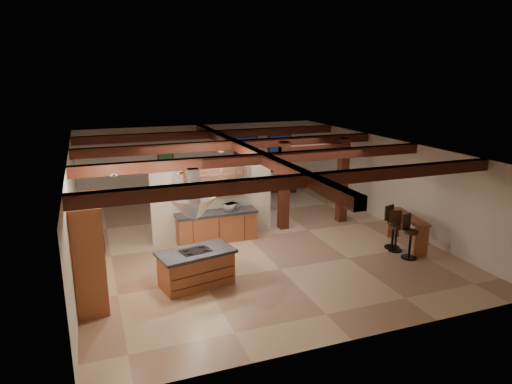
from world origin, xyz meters
The scene contains 23 objects.
ground centered at (0.00, 0.00, 0.00)m, with size 12.00×12.00×0.00m, color #CDAE89.
room_walls centered at (0.00, 0.00, 1.78)m, with size 12.00×12.00×12.00m.
ceiling_beams centered at (0.00, 0.00, 2.76)m, with size 10.00×12.00×0.28m.
timber_posts centered at (2.50, 0.50, 1.76)m, with size 2.50×0.30×2.90m.
partition_wall centered at (-1.00, 0.50, 1.10)m, with size 3.80×0.18×2.20m, color beige.
pantry_cabinet centered at (-4.67, -2.60, 1.20)m, with size 0.67×1.60×2.40m.
back_counter centered at (-1.00, 0.11, 0.48)m, with size 2.50×0.66×0.94m.
upper_display_cabinet centered at (-1.00, 0.31, 1.85)m, with size 1.80×0.36×0.95m.
range_hood centered at (-2.27, -2.59, 1.78)m, with size 1.10×1.10×1.40m.
back_windows centered at (2.80, 5.93, 1.50)m, with size 2.70×0.07×1.70m.
framed_art centered at (-1.50, 5.94, 1.70)m, with size 0.65×0.05×0.85m.
recessed_cans centered at (-2.53, -1.93, 2.87)m, with size 3.16×2.46×0.03m.
kitchen_island centered at (-2.27, -2.59, 0.45)m, with size 1.96×1.30×0.90m.
dining_table centered at (0.13, 2.88, 0.30)m, with size 1.70×0.95×0.60m, color #3F1E0F.
sofa centered at (2.95, 5.23, 0.31)m, with size 2.12×0.83×0.62m, color black.
microwave centered at (-0.53, 0.11, 1.05)m, with size 0.39×0.26×0.21m, color silver.
bar_counter centered at (4.17, -2.28, 0.64)m, with size 0.75×1.85×0.95m.
side_table centered at (3.67, 5.22, 0.25)m, with size 0.40×0.40×0.49m, color #37180D.
table_lamp centered at (3.67, 5.22, 0.73)m, with size 0.28×0.28×0.33m.
bar_stool_a centered at (3.66, -2.44, 0.59)m, with size 0.44×0.45×1.17m.
bar_stool_b centered at (3.65, -3.03, 0.63)m, with size 0.45×0.46×1.24m.
bar_stool_c centered at (3.68, -2.22, 0.64)m, with size 0.46×0.48×1.27m.
dining_chairs centered at (0.13, 2.88, 0.67)m, with size 2.68×2.68×1.33m.
Camera 1 is at (-4.50, -12.67, 5.07)m, focal length 32.00 mm.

